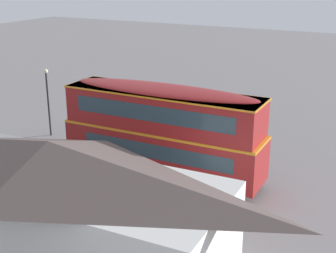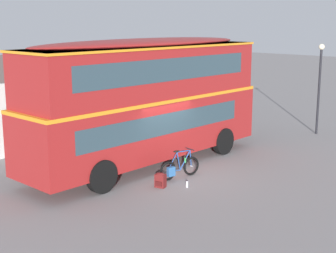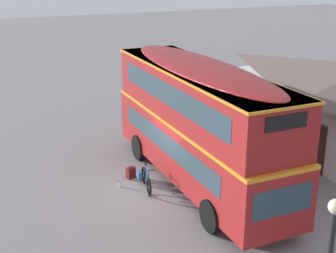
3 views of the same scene
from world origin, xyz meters
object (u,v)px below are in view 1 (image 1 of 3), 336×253
(street_lamp, at_px, (48,95))
(double_decker_bus, at_px, (163,128))
(backpack_on_ground, at_px, (207,162))
(touring_bicycle, at_px, (187,158))
(water_bottle_clear_plastic, at_px, (202,158))

(street_lamp, bearing_deg, double_decker_bus, 166.94)
(street_lamp, bearing_deg, backpack_on_ground, -179.92)
(double_decker_bus, distance_m, touring_bicycle, 3.05)
(backpack_on_ground, relative_size, street_lamp, 0.11)
(double_decker_bus, distance_m, water_bottle_clear_plastic, 3.92)
(touring_bicycle, distance_m, street_lamp, 10.08)
(touring_bicycle, relative_size, water_bottle_clear_plastic, 6.98)
(double_decker_bus, bearing_deg, water_bottle_clear_plastic, -108.43)
(backpack_on_ground, height_order, water_bottle_clear_plastic, backpack_on_ground)
(double_decker_bus, bearing_deg, touring_bicycle, -101.92)
(water_bottle_clear_plastic, distance_m, street_lamp, 10.67)
(water_bottle_clear_plastic, height_order, street_lamp, street_lamp)
(touring_bicycle, height_order, water_bottle_clear_plastic, touring_bicycle)
(street_lamp, bearing_deg, touring_bicycle, 178.94)
(backpack_on_ground, distance_m, street_lamp, 11.19)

